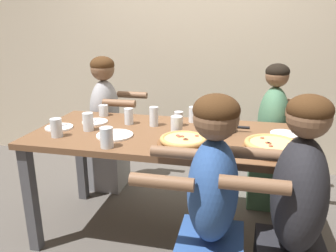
{
  "coord_description": "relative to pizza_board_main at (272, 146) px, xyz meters",
  "views": [
    {
      "loc": [
        0.46,
        -2.03,
        1.48
      ],
      "look_at": [
        0.0,
        0.0,
        0.84
      ],
      "focal_mm": 35.0,
      "sensor_mm": 36.0,
      "label": 1
    }
  ],
  "objects": [
    {
      "name": "drinking_glass_a",
      "position": [
        -0.59,
        0.18,
        0.02
      ],
      "size": [
        0.08,
        0.08,
        0.12
      ],
      "color": "silver",
      "rests_on": "dining_table"
    },
    {
      "name": "drinking_glass_c",
      "position": [
        -1.34,
        -0.04,
        0.02
      ],
      "size": [
        0.07,
        0.07,
        0.12
      ],
      "color": "silver",
      "rests_on": "dining_table"
    },
    {
      "name": "diner_far_right",
      "position": [
        0.08,
        0.82,
        -0.27
      ],
      "size": [
        0.51,
        0.4,
        1.2
      ],
      "rotation": [
        0.0,
        0.0,
        -1.57
      ],
      "color": "#477556",
      "rests_on": "ground"
    },
    {
      "name": "dining_table",
      "position": [
        -0.65,
        0.18,
        -0.13
      ],
      "size": [
        1.82,
        0.83,
        0.79
      ],
      "color": "brown",
      "rests_on": "ground"
    },
    {
      "name": "pizza_board_main",
      "position": [
        0.0,
        0.0,
        0.0
      ],
      "size": [
        0.33,
        0.33,
        0.06
      ],
      "color": "brown",
      "rests_on": "dining_table"
    },
    {
      "name": "diner_near_midright",
      "position": [
        -0.3,
        -0.45,
        -0.26
      ],
      "size": [
        0.51,
        0.4,
        1.2
      ],
      "rotation": [
        0.0,
        0.0,
        1.57
      ],
      "color": "#2D5193",
      "rests_on": "ground"
    },
    {
      "name": "empty_plate_d",
      "position": [
        0.11,
        0.32,
        -0.02
      ],
      "size": [
        0.18,
        0.18,
        0.02
      ],
      "color": "white",
      "rests_on": "dining_table"
    },
    {
      "name": "pizza_board_second",
      "position": [
        -0.51,
        -0.02,
        -0.0
      ],
      "size": [
        0.31,
        0.31,
        0.05
      ],
      "color": "brown",
      "rests_on": "dining_table"
    },
    {
      "name": "diner_far_left",
      "position": [
        -1.37,
        0.82,
        -0.25
      ],
      "size": [
        0.51,
        0.4,
        1.22
      ],
      "rotation": [
        0.0,
        0.0,
        -1.57
      ],
      "color": "#99999E",
      "rests_on": "ground"
    },
    {
      "name": "skillet_bowl",
      "position": [
        -0.31,
        0.32,
        0.02
      ],
      "size": [
        0.29,
        0.2,
        0.11
      ],
      "color": "black",
      "rests_on": "dining_table"
    },
    {
      "name": "drinking_glass_f",
      "position": [
        -0.52,
        0.49,
        0.03
      ],
      "size": [
        0.08,
        0.08,
        0.11
      ],
      "color": "silver",
      "rests_on": "dining_table"
    },
    {
      "name": "empty_plate_a",
      "position": [
        -1.23,
        0.31,
        -0.02
      ],
      "size": [
        0.19,
        0.19,
        0.02
      ],
      "color": "white",
      "rests_on": "dining_table"
    },
    {
      "name": "restaurant_back_panel",
      "position": [
        -0.65,
        1.56,
        0.78
      ],
      "size": [
        10.0,
        0.06,
        3.2
      ],
      "primitive_type": "cube",
      "color": "beige",
      "rests_on": "ground"
    },
    {
      "name": "ground_plane",
      "position": [
        -0.65,
        0.18,
        -0.82
      ],
      "size": [
        18.0,
        18.0,
        0.0
      ],
      "primitive_type": "plane",
      "color": "#514C47",
      "rests_on": "ground"
    },
    {
      "name": "drinking_glass_g",
      "position": [
        -0.79,
        0.33,
        0.03
      ],
      "size": [
        0.06,
        0.06,
        0.14
      ],
      "color": "silver",
      "rests_on": "dining_table"
    },
    {
      "name": "drinking_glass_b",
      "position": [
        -0.95,
        -0.15,
        0.02
      ],
      "size": [
        0.08,
        0.08,
        0.12
      ],
      "color": "silver",
      "rests_on": "dining_table"
    },
    {
      "name": "diner_near_right",
      "position": [
        0.08,
        -0.45,
        -0.26
      ],
      "size": [
        0.51,
        0.4,
        1.21
      ],
      "rotation": [
        0.0,
        0.0,
        1.57
      ],
      "color": "#232328",
      "rests_on": "ground"
    },
    {
      "name": "empty_plate_b",
      "position": [
        -0.98,
        0.05,
        -0.02
      ],
      "size": [
        0.24,
        0.24,
        0.02
      ],
      "color": "white",
      "rests_on": "dining_table"
    },
    {
      "name": "drinking_glass_d",
      "position": [
        -0.98,
        0.33,
        0.03
      ],
      "size": [
        0.07,
        0.07,
        0.12
      ],
      "color": "silver",
      "rests_on": "dining_table"
    },
    {
      "name": "drinking_glass_h",
      "position": [
        -1.2,
        0.12,
        0.02
      ],
      "size": [
        0.07,
        0.07,
        0.12
      ],
      "color": "silver",
      "rests_on": "dining_table"
    },
    {
      "name": "cocktail_glass_blue",
      "position": [
        -1.25,
        0.5,
        0.01
      ],
      "size": [
        0.07,
        0.07,
        0.11
      ],
      "color": "silver",
      "rests_on": "dining_table"
    },
    {
      "name": "drinking_glass_e",
      "position": [
        -0.61,
        0.36,
        0.01
      ],
      "size": [
        0.06,
        0.06,
        0.1
      ],
      "color": "silver",
      "rests_on": "dining_table"
    },
    {
      "name": "empty_plate_c",
      "position": [
        -1.42,
        0.12,
        -0.02
      ],
      "size": [
        0.19,
        0.19,
        0.02
      ],
      "color": "white",
      "rests_on": "dining_table"
    }
  ]
}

